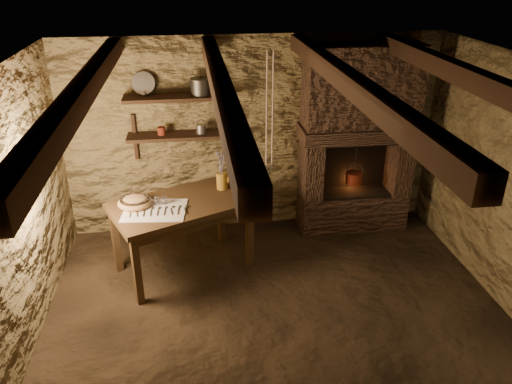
{
  "coord_description": "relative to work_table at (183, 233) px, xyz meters",
  "views": [
    {
      "loc": [
        -0.73,
        -3.72,
        3.21
      ],
      "look_at": [
        -0.11,
        0.9,
        0.97
      ],
      "focal_mm": 35.0,
      "sensor_mm": 36.0,
      "label": 1
    }
  ],
  "objects": [
    {
      "name": "beam_far_right",
      "position": [
        2.39,
        -1.06,
        1.87
      ],
      "size": [
        0.14,
        3.95,
        0.16
      ],
      "primitive_type": "cube",
      "color": "black",
      "rests_on": "ceiling"
    },
    {
      "name": "ceiling",
      "position": [
        0.89,
        -1.06,
        1.96
      ],
      "size": [
        4.5,
        4.0,
        0.04
      ],
      "primitive_type": "cube",
      "color": "black",
      "rests_on": "back_wall"
    },
    {
      "name": "wooden_bowl",
      "position": [
        -0.47,
        -0.02,
        0.42
      ],
      "size": [
        0.44,
        0.44,
        0.12
      ],
      "primitive_type": "ellipsoid",
      "rotation": [
        0.0,
        0.0,
        0.3
      ],
      "color": "#A77748",
      "rests_on": "work_table"
    },
    {
      "name": "drinking_glasses",
      "position": [
        -0.24,
        -0.03,
        0.43
      ],
      "size": [
        0.2,
        0.06,
        0.08
      ],
      "primitive_type": null,
      "color": "silver",
      "rests_on": "linen_cloth"
    },
    {
      "name": "shelf_upper",
      "position": [
        0.04,
        0.78,
        1.31
      ],
      "size": [
        1.25,
        0.3,
        0.04
      ],
      "primitive_type": "cube",
      "color": "black",
      "rests_on": "back_wall"
    },
    {
      "name": "beam_far_left",
      "position": [
        -0.61,
        -1.06,
        1.87
      ],
      "size": [
        0.14,
        3.95,
        0.16
      ],
      "primitive_type": "cube",
      "color": "black",
      "rests_on": "ceiling"
    },
    {
      "name": "red_pot",
      "position": [
        2.12,
        0.66,
        0.26
      ],
      "size": [
        0.24,
        0.24,
        0.54
      ],
      "rotation": [
        0.0,
        0.0,
        0.23
      ],
      "color": "maroon",
      "rests_on": "hearth"
    },
    {
      "name": "tin_pan",
      "position": [
        -0.34,
        0.88,
        1.46
      ],
      "size": [
        0.27,
        0.14,
        0.26
      ],
      "primitive_type": "cylinder",
      "rotation": [
        1.26,
        0.0,
        -0.11
      ],
      "color": "gray",
      "rests_on": "shelf_upper"
    },
    {
      "name": "small_kettle",
      "position": [
        0.27,
        0.78,
        0.93
      ],
      "size": [
        0.16,
        0.13,
        0.16
      ],
      "primitive_type": null,
      "rotation": [
        0.0,
        0.0,
        0.12
      ],
      "color": "gray",
      "rests_on": "shelf_lower"
    },
    {
      "name": "hearth",
      "position": [
        2.14,
        0.71,
        0.78
      ],
      "size": [
        1.43,
        0.51,
        2.3
      ],
      "color": "#35231A",
      "rests_on": "floor"
    },
    {
      "name": "hanging_ropes",
      "position": [
        0.94,
        -0.01,
        1.36
      ],
      "size": [
        0.08,
        0.08,
        1.2
      ],
      "primitive_type": null,
      "color": "tan",
      "rests_on": "ceiling"
    },
    {
      "name": "floor",
      "position": [
        0.89,
        -1.06,
        -0.44
      ],
      "size": [
        4.5,
        4.5,
        0.0
      ],
      "primitive_type": "plane",
      "color": "black",
      "rests_on": "ground"
    },
    {
      "name": "work_table",
      "position": [
        0.0,
        0.0,
        0.0
      ],
      "size": [
        1.65,
        1.33,
        0.82
      ],
      "rotation": [
        0.0,
        0.0,
        0.42
      ],
      "color": "#362313",
      "rests_on": "floor"
    },
    {
      "name": "stoneware_jug",
      "position": [
        0.47,
        0.29,
        0.57
      ],
      "size": [
        0.15,
        0.15,
        0.44
      ],
      "rotation": [
        0.0,
        0.0,
        0.28
      ],
      "color": "#91651C",
      "rests_on": "work_table"
    },
    {
      "name": "back_wall",
      "position": [
        0.89,
        0.94,
        0.76
      ],
      "size": [
        4.5,
        0.04,
        2.4
      ],
      "primitive_type": "cube",
      "color": "brown",
      "rests_on": "floor"
    },
    {
      "name": "beam_mid_right",
      "position": [
        1.39,
        -1.06,
        1.87
      ],
      "size": [
        0.14,
        3.95,
        0.16
      ],
      "primitive_type": "cube",
      "color": "black",
      "rests_on": "ceiling"
    },
    {
      "name": "iron_stockpot",
      "position": [
        0.28,
        0.78,
        1.41
      ],
      "size": [
        0.28,
        0.28,
        0.17
      ],
      "primitive_type": "cylinder",
      "rotation": [
        0.0,
        0.0,
        -0.31
      ],
      "color": "#322F2C",
      "rests_on": "shelf_upper"
    },
    {
      "name": "rusty_tin",
      "position": [
        -0.18,
        0.78,
        0.92
      ],
      "size": [
        0.12,
        0.12,
        0.09
      ],
      "primitive_type": "cylinder",
      "rotation": [
        0.0,
        0.0,
        0.37
      ],
      "color": "#601C13",
      "rests_on": "shelf_lower"
    },
    {
      "name": "left_wall",
      "position": [
        -1.36,
        -1.06,
        0.76
      ],
      "size": [
        0.04,
        4.0,
        2.4
      ],
      "primitive_type": "cube",
      "color": "brown",
      "rests_on": "floor"
    },
    {
      "name": "beam_mid_left",
      "position": [
        0.39,
        -1.06,
        1.87
      ],
      "size": [
        0.14,
        3.95,
        0.16
      ],
      "primitive_type": "cube",
      "color": "black",
      "rests_on": "ceiling"
    },
    {
      "name": "shelf_lower",
      "position": [
        0.04,
        0.78,
        0.86
      ],
      "size": [
        1.25,
        0.3,
        0.04
      ],
      "primitive_type": "cube",
      "color": "black",
      "rests_on": "back_wall"
    },
    {
      "name": "pewter_cutlery_row",
      "position": [
        -0.26,
        -0.17,
        0.39
      ],
      "size": [
        0.55,
        0.26,
        0.01
      ],
      "primitive_type": null,
      "rotation": [
        0.0,
        0.0,
        -0.11
      ],
      "color": "gray",
      "rests_on": "linen_cloth"
    },
    {
      "name": "linen_cloth",
      "position": [
        -0.26,
        -0.15,
        0.38
      ],
      "size": [
        0.68,
        0.57,
        0.01
      ],
      "primitive_type": "cube",
      "rotation": [
        0.0,
        0.0,
        -0.11
      ],
      "color": "beige",
      "rests_on": "work_table"
    }
  ]
}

